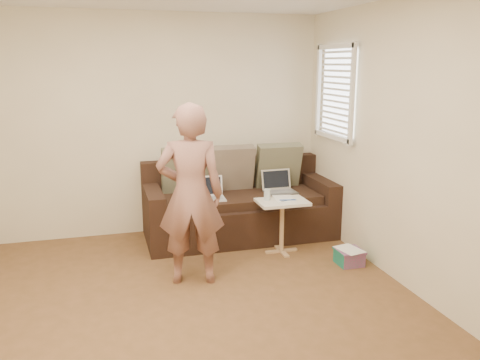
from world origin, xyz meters
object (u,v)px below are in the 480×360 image
Objects in this scene: side_table at (282,226)px; drinking_glass at (267,194)px; laptop_white at (210,200)px; laptop_silver at (280,193)px; person at (191,195)px; sofa at (240,202)px; striped_box at (349,257)px.

drinking_glass reaches higher than side_table.
laptop_silver is at bearing 7.31° from laptop_white.
person is (-1.25, -1.00, 0.33)m from laptop_silver.
sofa is 6.00× the size of laptop_silver.
laptop_silver reaches higher than striped_box.
laptop_white is (-0.87, -0.07, 0.00)m from laptop_silver.
drinking_glass is 0.46× the size of striped_box.
person is at bearing -150.20° from drinking_glass.
drinking_glass is at bearing 140.00° from striped_box.
drinking_glass reaches higher than striped_box.
laptop_white is (-0.39, -0.15, 0.10)m from sofa.
drinking_glass is at bearing 155.11° from side_table.
laptop_white reaches higher than laptop_silver.
laptop_silver is 3.06× the size of drinking_glass.
side_table is (0.30, -0.62, -0.13)m from sofa.
laptop_silver is at bearing -129.84° from person.
laptop_silver reaches higher than side_table.
side_table is at bearing -31.17° from laptop_white.
laptop_white is 0.59× the size of side_table.
person is at bearing -156.81° from side_table.
sofa reaches higher than drinking_glass.
laptop_silver is at bearing -10.37° from sofa.
person reaches higher than striped_box.
laptop_silver is 0.88m from laptop_white.
sofa reaches higher than laptop_white.
drinking_glass is (-0.33, -0.47, 0.12)m from laptop_silver.
laptop_silver is at bearing 109.30° from striped_box.
striped_box is (0.37, -1.05, -0.44)m from laptop_silver.
laptop_silver is 1.63m from person.
sofa is 0.62m from drinking_glass.
laptop_white is 0.87m from side_table.
person is at bearing -125.43° from sofa.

